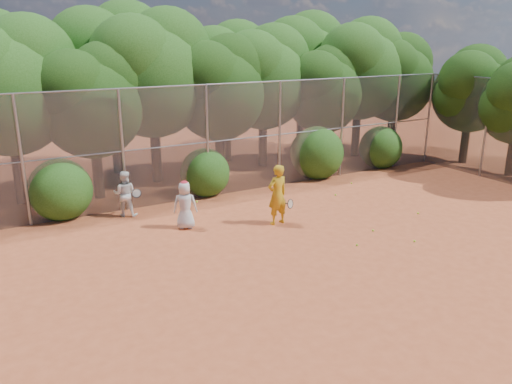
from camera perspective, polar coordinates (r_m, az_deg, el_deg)
ground at (r=13.90m, az=8.73°, el=-6.40°), size 80.00×80.00×0.00m
fence_back at (r=18.12m, az=-3.01°, el=6.14°), size 20.05×0.09×4.03m
fence_side at (r=22.43m, az=24.80°, el=6.73°), size 0.09×6.09×4.03m
tree_1 at (r=18.57m, az=-26.55°, el=11.25°), size 4.64×4.03×6.35m
tree_2 at (r=18.23m, az=-18.25°, el=10.26°), size 3.99×3.47×5.47m
tree_3 at (r=19.77m, az=-11.78°, el=13.59°), size 4.89×4.26×6.70m
tree_4 at (r=20.17m, az=-4.23°, el=12.14°), size 4.19×3.64×5.73m
tree_5 at (r=22.02m, az=0.90°, el=13.36°), size 4.51×3.92×6.17m
tree_6 at (r=22.60m, az=7.79°, el=11.83°), size 3.86×3.36×5.29m
tree_7 at (r=24.59m, az=11.83°, el=13.95°), size 4.77×4.14×6.53m
tree_8 at (r=25.74m, az=15.67°, el=12.78°), size 4.25×3.70×5.82m
tree_10 at (r=21.61m, az=-16.27°, el=14.17°), size 5.15×4.48×7.06m
tree_11 at (r=22.95m, az=-3.39°, el=13.78°), size 4.64×4.03×6.35m
tree_12 at (r=25.73m, az=5.34°, el=14.87°), size 5.02×4.37×6.88m
tree_13 at (r=24.63m, az=23.43°, el=11.04°), size 3.86×3.36×5.29m
bush_0 at (r=16.98m, az=-21.49°, el=0.54°), size 2.00×2.00×2.00m
bush_1 at (r=18.28m, az=-5.85°, el=2.47°), size 1.80×1.80×1.80m
bush_2 at (r=20.67m, az=6.97°, el=4.72°), size 2.20×2.20×2.20m
bush_3 at (r=22.91m, az=14.08°, el=5.17°), size 1.90×1.90×1.90m
player_yellow at (r=15.22m, az=2.46°, el=-0.32°), size 0.87×0.55×1.88m
player_teen at (r=15.07m, az=-8.10°, el=-1.46°), size 0.84×0.72×1.49m
player_white at (r=16.51m, az=-14.76°, el=-0.18°), size 0.93×0.86×1.49m
ball_0 at (r=15.29m, az=13.23°, el=-4.29°), size 0.07×0.07×0.07m
ball_1 at (r=18.45m, az=9.07°, el=-0.32°), size 0.07×0.07×0.07m
ball_2 at (r=14.83m, az=17.66°, el=-5.36°), size 0.07×0.07×0.07m
ball_3 at (r=17.16m, az=18.04°, el=-2.32°), size 0.07×0.07×0.07m
ball_4 at (r=14.15m, az=11.48°, el=-5.96°), size 0.07×0.07×0.07m
ball_5 at (r=20.05m, az=10.86°, el=1.00°), size 0.07×0.07×0.07m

